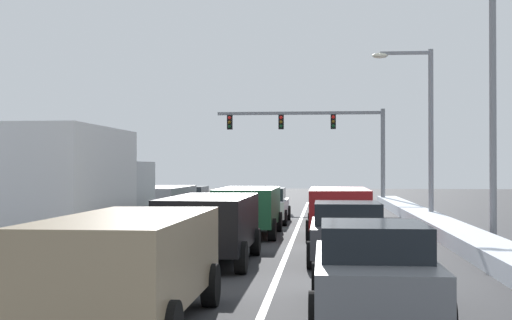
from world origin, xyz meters
TOP-DOWN VIEW (x-y plane):
  - ground_plane at (0.00, 17.14)m, footprint 120.00×120.00m
  - lane_stripe_between_right_lane_and_center_lane at (1.70, 21.43)m, footprint 0.14×47.14m
  - lane_stripe_between_center_lane_and_left_lane at (-1.70, 21.43)m, footprint 0.14×47.14m
  - snow_bank_right_shoulder at (7.00, 21.43)m, footprint 1.26×47.14m
  - snow_bank_left_shoulder at (-7.00, 21.43)m, footprint 1.26×47.14m
  - sedan_gray_right_lane_nearest at (3.49, 7.54)m, footprint 2.00×4.50m
  - sedan_charcoal_right_lane_second at (3.31, 14.35)m, footprint 2.00×4.50m
  - suv_red_right_lane_third at (3.24, 20.41)m, footprint 2.16×4.90m
  - sedan_maroon_right_lane_fourth at (3.24, 26.84)m, footprint 2.00×4.50m
  - suv_tan_center_lane_nearest at (-0.18, 6.42)m, footprint 2.16×4.90m
  - suv_black_center_lane_second at (-0.09, 13.60)m, footprint 2.16×4.90m
  - suv_green_center_lane_third at (0.10, 20.85)m, footprint 2.16×4.90m
  - sedan_white_center_lane_fourth at (0.24, 26.81)m, footprint 2.00×4.50m
  - box_truck_left_lane_second at (-3.59, 13.70)m, footprint 2.53×7.20m
  - suv_gray_left_lane_third at (-3.37, 22.17)m, footprint 2.16×4.90m
  - sedan_charcoal_left_lane_fourth at (-3.58, 29.08)m, footprint 2.00×4.50m
  - traffic_light_gantry at (2.77, 42.84)m, footprint 10.94×0.47m
  - street_lamp_right_near at (7.75, 19.28)m, footprint 2.66×0.36m
  - street_lamp_right_mid at (7.04, 27.85)m, footprint 2.66×0.36m

SIDE VIEW (x-z plane):
  - ground_plane at x=0.00m, z-range 0.00..0.00m
  - lane_stripe_between_right_lane_and_center_lane at x=1.70m, z-range 0.00..0.01m
  - lane_stripe_between_center_lane_and_left_lane at x=-1.70m, z-range 0.00..0.01m
  - snow_bank_right_shoulder at x=7.00m, z-range 0.00..0.47m
  - snow_bank_left_shoulder at x=-7.00m, z-range 0.00..0.69m
  - sedan_gray_right_lane_nearest at x=3.49m, z-range 0.01..1.52m
  - sedan_charcoal_right_lane_second at x=3.31m, z-range 0.01..1.52m
  - sedan_maroon_right_lane_fourth at x=3.24m, z-range 0.01..1.52m
  - sedan_white_center_lane_fourth at x=0.24m, z-range 0.01..1.52m
  - sedan_charcoal_left_lane_fourth at x=-3.58m, z-range 0.01..1.52m
  - suv_red_right_lane_third at x=3.24m, z-range 0.18..1.85m
  - suv_tan_center_lane_nearest at x=-0.18m, z-range 0.18..1.85m
  - suv_black_center_lane_second at x=-0.09m, z-range 0.18..1.85m
  - suv_green_center_lane_third at x=0.10m, z-range 0.18..1.85m
  - suv_gray_left_lane_third at x=-3.37m, z-range 0.18..1.85m
  - box_truck_left_lane_second at x=-3.59m, z-range 0.22..3.58m
  - street_lamp_right_mid at x=7.04m, z-range 0.79..8.37m
  - traffic_light_gantry at x=2.77m, z-range 1.64..7.84m
  - street_lamp_right_near at x=7.75m, z-range 0.82..9.59m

